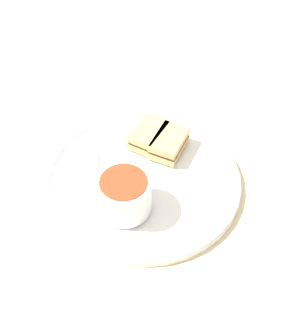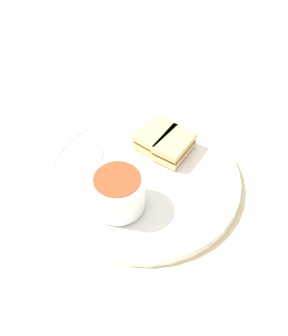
# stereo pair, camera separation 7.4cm
# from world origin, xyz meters

# --- Properties ---
(ground_plane) EXTENTS (2.40, 2.40, 0.00)m
(ground_plane) POSITION_xyz_m (0.00, 0.00, 0.00)
(ground_plane) COLOR beige
(plate) EXTENTS (0.37, 0.37, 0.02)m
(plate) POSITION_xyz_m (0.00, 0.00, 0.01)
(plate) COLOR white
(plate) RESTS_ON ground_plane
(soup_bowl) EXTENTS (0.10, 0.10, 0.07)m
(soup_bowl) POSITION_xyz_m (-0.03, 0.08, 0.05)
(soup_bowl) COLOR white
(soup_bowl) RESTS_ON plate
(spoon) EXTENTS (0.11, 0.09, 0.01)m
(spoon) POSITION_xyz_m (0.03, 0.09, 0.02)
(spoon) COLOR silver
(spoon) RESTS_ON plate
(sandwich_half_near) EXTENTS (0.08, 0.10, 0.03)m
(sandwich_half_near) POSITION_xyz_m (0.01, -0.08, 0.04)
(sandwich_half_near) COLOR tan
(sandwich_half_near) RESTS_ON plate
(sandwich_half_far) EXTENTS (0.08, 0.10, 0.03)m
(sandwich_half_far) POSITION_xyz_m (0.06, -0.07, 0.04)
(sandwich_half_far) COLOR tan
(sandwich_half_far) RESTS_ON plate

